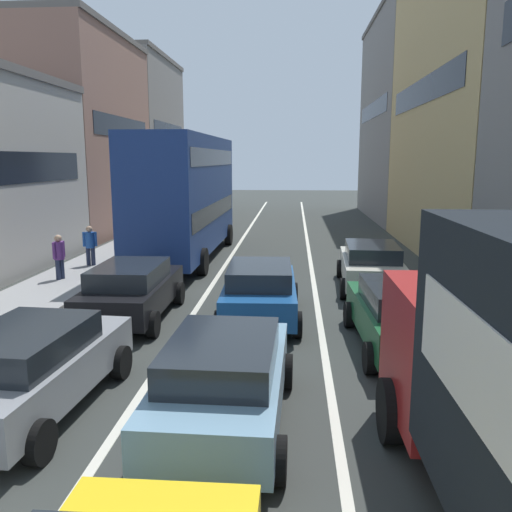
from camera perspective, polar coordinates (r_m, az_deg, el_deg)
sidewalk_left at (r=23.52m, az=-15.05°, el=0.07°), size 2.60×64.00×0.14m
lane_stripe_left at (r=22.40m, az=-2.87°, el=-0.26°), size 0.16×60.00×0.01m
lane_stripe_right at (r=22.24m, az=5.86°, el=-0.37°), size 0.16×60.00×0.01m
building_row_left at (r=27.36m, az=-24.84°, el=12.24°), size 7.20×43.90×12.34m
building_row_right at (r=25.53m, az=25.50°, el=15.52°), size 7.20×43.90×14.11m
sedan_centre_lane_second at (r=8.43m, az=-3.47°, el=-13.06°), size 2.14×4.34×1.49m
wagon_left_lane_second at (r=9.60m, az=-23.16°, el=-10.92°), size 2.28×4.41×1.49m
hatchback_centre_lane_third at (r=13.76m, az=0.45°, el=-3.69°), size 2.17×4.35×1.49m
sedan_left_lane_third at (r=14.19m, az=-13.27°, el=-3.54°), size 2.08×4.31×1.49m
sedan_right_lane_behind_truck at (r=12.10m, az=15.44°, el=-6.08°), size 2.20×4.37×1.49m
wagon_right_lane_far at (r=17.45m, az=12.32°, el=-0.91°), size 2.22×4.38×1.49m
bus_mid_queue_primary at (r=22.20m, az=-7.59°, el=6.92°), size 2.90×10.53×5.06m
pedestrian_near_kerb at (r=18.97m, az=-20.49°, el=0.03°), size 0.34×0.52×1.66m
pedestrian_mid_sidewalk at (r=21.09m, az=-17.48°, el=1.20°), size 0.53×0.34×1.66m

